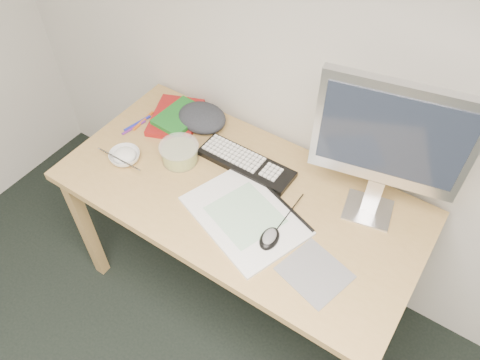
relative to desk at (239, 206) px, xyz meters
The scene contains 18 objects.
desk is the anchor object (origin of this frame).
mousepad 0.44m from the desk, 20.72° to the right, with size 0.21×0.19×0.00m, color slate.
sketchpad 0.15m from the desk, 46.18° to the right, with size 0.43×0.31×0.01m, color white.
keyboard 0.17m from the desk, 113.15° to the left, with size 0.40×0.13×0.02m, color black.
monitor 0.65m from the desk, 23.30° to the left, with size 0.49×0.18×0.57m.
mouse 0.27m from the desk, 31.48° to the right, with size 0.06×0.10×0.03m, color black.
rice_bowl 0.50m from the desk, 166.58° to the right, with size 0.12×0.12×0.04m, color white.
chopsticks 0.51m from the desk, 162.25° to the right, with size 0.02×0.02×0.21m, color #B3B3B5.
fruit_tub 0.32m from the desk, behind, with size 0.16×0.16×0.08m, color #F0D254.
book_red 0.51m from the desk, 157.57° to the left, with size 0.20×0.26×0.03m, color maroon.
book_green 0.49m from the desk, 156.49° to the left, with size 0.16×0.21×0.02m, color #196720.
cloth_lump 0.44m from the desk, 146.31° to the left, with size 0.18×0.15×0.08m, color #2A2E33.
pencil_pink 0.12m from the desk, 74.65° to the left, with size 0.01×0.01×0.16m, color #D56A98.
pencil_tan 0.09m from the desk, 20.32° to the left, with size 0.01×0.01×0.16m, color tan.
pencil_black 0.17m from the desk, ahead, with size 0.01×0.01×0.16m, color black.
marker_blue 0.60m from the desk, behind, with size 0.01×0.01×0.14m, color #1E28A7.
marker_orange 0.59m from the desk, 169.94° to the left, with size 0.01×0.01×0.13m, color #C35D17.
marker_purple 0.59m from the desk, behind, with size 0.01×0.01×0.12m, color #5C2382.
Camera 1 is at (0.36, 0.47, 2.12)m, focal length 35.00 mm.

